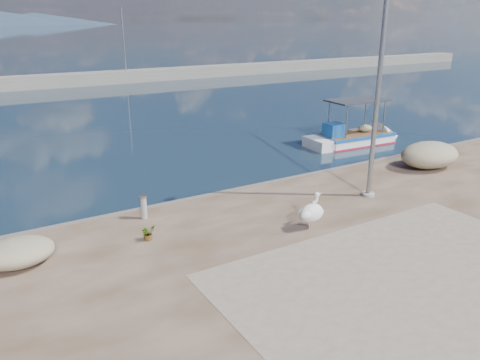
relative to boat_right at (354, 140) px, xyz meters
name	(u,v)px	position (x,y,z in m)	size (l,w,h in m)	color
ground	(313,265)	(-10.15, -9.00, -0.21)	(1400.00, 1400.00, 0.00)	#162635
quay_patch	(436,291)	(-9.15, -12.00, 0.29)	(9.00, 7.00, 0.01)	gray
breakwater	(45,81)	(-10.15, 31.00, 0.39)	(120.00, 2.20, 7.50)	gray
boat_right	(354,140)	(0.00, 0.00, 0.00)	(5.74, 2.19, 2.71)	white
pelican	(312,212)	(-9.39, -7.93, 0.77)	(1.08, 0.74, 1.03)	tan
lamp_post	(377,99)	(-6.02, -6.87, 3.59)	(0.44, 0.96, 7.00)	gray
bollard_near	(144,206)	(-13.29, -4.78, 0.70)	(0.25, 0.25, 0.76)	gray
potted_plant	(148,233)	(-13.71, -6.23, 0.50)	(0.38, 0.33, 0.42)	#33722D
net_pile_c	(429,155)	(-1.49, -5.79, 0.81)	(2.64, 1.88, 1.04)	#BDB18D
net_pile_b	(18,252)	(-16.92, -5.90, 0.62)	(1.71, 1.33, 0.67)	#BDB18D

